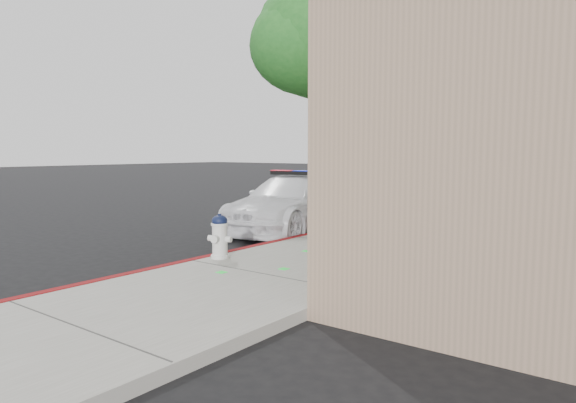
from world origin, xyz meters
The scene contains 8 objects.
ground centered at (0.00, 0.00, 0.00)m, with size 120.00×120.00×0.00m, color black.
sidewalk centered at (1.60, 3.00, 0.07)m, with size 3.20×60.00×0.15m, color gray.
red_curb centered at (0.06, 3.00, 0.08)m, with size 0.14×60.00×0.16m, color maroon.
police_car centered at (-1.18, 4.55, 0.69)m, with size 2.55×4.98×1.50m.
fire_hydrant centered at (0.35, 0.42, 0.54)m, with size 0.44×0.39×0.77m.
street_tree_near centered at (0.96, 2.87, 4.08)m, with size 2.88×3.01×5.27m.
street_tree_mid centered at (1.18, 8.86, 4.55)m, with size 3.18×3.07×5.83m.
street_tree_far centered at (1.31, 12.25, 3.83)m, with size 2.65×2.65×4.89m.
Camera 1 is at (6.64, -5.87, 2.00)m, focal length 32.43 mm.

